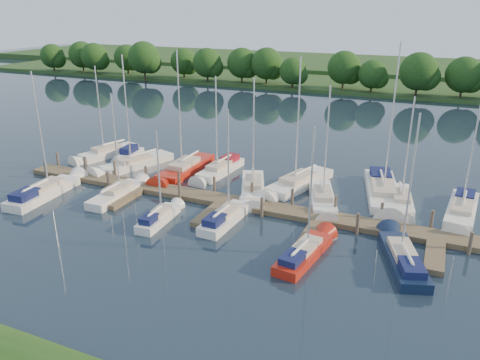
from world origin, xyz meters
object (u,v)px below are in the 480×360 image
at_px(sailboat_n_0, 106,154).
at_px(motorboat, 129,155).
at_px(sailboat_n_5, 253,190).
at_px(dock, 223,204).
at_px(sailboat_s_2, 159,218).

xyz_separation_m(sailboat_n_0, motorboat, (2.48, 0.59, 0.05)).
height_order(sailboat_n_0, sailboat_n_5, sailboat_n_5).
bearing_deg(motorboat, dock, 146.60).
relative_size(dock, sailboat_n_0, 4.01).
bearing_deg(dock, sailboat_s_2, -124.17).
bearing_deg(sailboat_s_2, sailboat_n_5, 58.83).
height_order(motorboat, sailboat_s_2, sailboat_s_2).
bearing_deg(sailboat_n_0, sailboat_s_2, 157.92).
bearing_deg(motorboat, sailboat_s_2, 127.52).
bearing_deg(sailboat_s_2, sailboat_n_0, 137.26).
relative_size(dock, sailboat_s_2, 5.51).
height_order(dock, motorboat, motorboat).
bearing_deg(sailboat_n_5, motorboat, -35.93).
bearing_deg(sailboat_n_0, sailboat_n_5, -173.11).
distance_m(dock, sailboat_n_5, 3.77).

